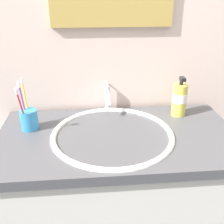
{
  "coord_description": "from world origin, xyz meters",
  "views": [
    {
      "loc": [
        -0.11,
        -0.97,
        1.45
      ],
      "look_at": [
        -0.02,
        0.03,
        0.98
      ],
      "focal_mm": 43.99,
      "sensor_mm": 36.0,
      "label": 1
    }
  ],
  "objects": [
    {
      "name": "toothbrush_purple",
      "position": [
        -0.38,
        0.1,
        1.01
      ],
      "size": [
        0.03,
        0.03,
        0.2
      ],
      "color": "purple",
      "rests_on": "toothbrush_cup"
    },
    {
      "name": "toothbrush_red",
      "position": [
        -0.38,
        0.05,
        1.01
      ],
      "size": [
        0.02,
        0.06,
        0.2
      ],
      "color": "red",
      "rests_on": "toothbrush_cup"
    },
    {
      "name": "toothbrush_yellow",
      "position": [
        -0.38,
        0.12,
        1.01
      ],
      "size": [
        0.03,
        0.05,
        0.21
      ],
      "color": "yellow",
      "rests_on": "toothbrush_cup"
    },
    {
      "name": "vanity_counter",
      "position": [
        0.0,
        0.0,
        0.45
      ],
      "size": [
        0.99,
        0.53,
        0.89
      ],
      "color": "silver",
      "rests_on": "ground"
    },
    {
      "name": "faucet",
      "position": [
        -0.02,
        0.24,
        0.96
      ],
      "size": [
        0.02,
        0.15,
        0.13
      ],
      "color": "silver",
      "rests_on": "sink_basin"
    },
    {
      "name": "soap_dispenser",
      "position": [
        0.3,
        0.16,
        0.97
      ],
      "size": [
        0.07,
        0.07,
        0.19
      ],
      "color": "#DBCC4C",
      "rests_on": "vanity_counter"
    },
    {
      "name": "tiled_wall_back",
      "position": [
        0.0,
        0.31,
        1.2
      ],
      "size": [
        2.19,
        0.04,
        2.4
      ],
      "primitive_type": "cube",
      "color": "beige",
      "rests_on": "ground"
    },
    {
      "name": "toothbrush_cup",
      "position": [
        -0.37,
        0.08,
        0.93
      ],
      "size": [
        0.07,
        0.07,
        0.09
      ],
      "primitive_type": "cylinder",
      "color": "#338CCC",
      "rests_on": "vanity_counter"
    },
    {
      "name": "sink_basin",
      "position": [
        -0.02,
        -0.0,
        0.85
      ],
      "size": [
        0.5,
        0.5,
        0.11
      ],
      "color": "white",
      "rests_on": "vanity_counter"
    }
  ]
}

